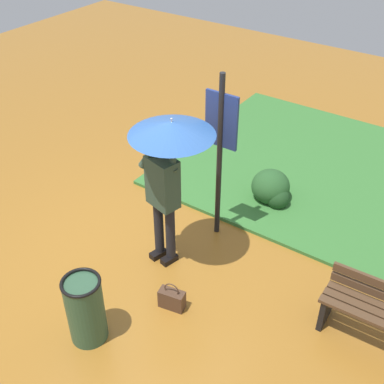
{
  "coord_description": "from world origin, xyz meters",
  "views": [
    {
      "loc": [
        3.17,
        -3.49,
        4.43
      ],
      "look_at": [
        0.34,
        0.61,
        0.85
      ],
      "focal_mm": 46.31,
      "sensor_mm": 36.0,
      "label": 1
    }
  ],
  "objects_px": {
    "person_with_umbrella": "(168,156)",
    "handbag": "(172,299)",
    "info_sign_post": "(221,139)",
    "trash_bin": "(85,309)"
  },
  "relations": [
    {
      "from": "person_with_umbrella",
      "to": "handbag",
      "type": "bearing_deg",
      "value": -52.6
    },
    {
      "from": "info_sign_post",
      "to": "handbag",
      "type": "height_order",
      "value": "info_sign_post"
    },
    {
      "from": "handbag",
      "to": "person_with_umbrella",
      "type": "bearing_deg",
      "value": 127.4
    },
    {
      "from": "handbag",
      "to": "info_sign_post",
      "type": "bearing_deg",
      "value": 101.66
    },
    {
      "from": "info_sign_post",
      "to": "handbag",
      "type": "bearing_deg",
      "value": -78.34
    },
    {
      "from": "trash_bin",
      "to": "person_with_umbrella",
      "type": "bearing_deg",
      "value": 89.48
    },
    {
      "from": "info_sign_post",
      "to": "person_with_umbrella",
      "type": "bearing_deg",
      "value": -102.61
    },
    {
      "from": "person_with_umbrella",
      "to": "info_sign_post",
      "type": "distance_m",
      "value": 0.85
    },
    {
      "from": "trash_bin",
      "to": "handbag",
      "type": "bearing_deg",
      "value": 59.31
    },
    {
      "from": "person_with_umbrella",
      "to": "info_sign_post",
      "type": "height_order",
      "value": "info_sign_post"
    }
  ]
}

